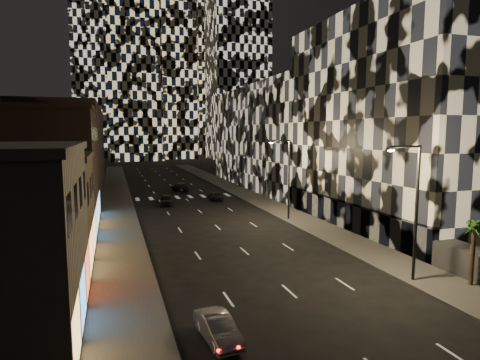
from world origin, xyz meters
TOP-DOWN VIEW (x-y plane):
  - sidewalk_left at (-10.00, 50.00)m, footprint 4.00×120.00m
  - sidewalk_right at (10.00, 50.00)m, footprint 4.00×120.00m
  - curb_left at (-7.90, 50.00)m, footprint 0.20×120.00m
  - curb_right at (7.90, 50.00)m, footprint 0.20×120.00m
  - retail_tan at (-17.00, 21.00)m, footprint 10.00×10.00m
  - retail_brown at (-17.00, 33.50)m, footprint 10.00×15.00m
  - retail_filler_left at (-17.00, 60.00)m, footprint 10.00×40.00m
  - midrise_right at (20.00, 24.50)m, footprint 16.00×25.00m
  - midrise_base at (12.30, 24.50)m, footprint 0.60×25.00m
  - midrise_filler_right at (20.00, 57.00)m, footprint 16.00×40.00m
  - tower_right_mid at (35.00, 135.00)m, footprint 20.00×20.00m
  - tower_left_back at (-12.00, 165.00)m, footprint 24.00×24.00m
  - tower_center_low at (-2.00, 140.00)m, footprint 18.00×18.00m
  - streetlight_near at (8.35, 10.00)m, footprint 2.55×0.25m
  - streetlight_far at (8.35, 30.00)m, footprint 2.55×0.25m
  - car_silver_parked at (-5.80, 6.55)m, footprint 1.72×3.88m
  - car_dark_midlane at (-3.50, 43.77)m, footprint 2.09×4.36m
  - car_dark_oncoming at (0.50, 56.45)m, footprint 2.40×5.14m
  - car_dark_rightlane at (4.00, 45.57)m, footprint 2.04×3.95m
  - palm_tree at (11.50, 8.11)m, footprint 2.15×2.14m

SIDE VIEW (x-z plane):
  - sidewalk_left at x=-10.00m, z-range 0.00..0.15m
  - sidewalk_right at x=10.00m, z-range 0.00..0.15m
  - curb_left at x=-7.90m, z-range 0.00..0.15m
  - curb_right at x=7.90m, z-range 0.00..0.15m
  - car_dark_rightlane at x=4.00m, z-range 0.00..1.07m
  - car_silver_parked at x=-5.80m, z-range 0.00..1.24m
  - car_dark_midlane at x=-3.50m, z-range 0.00..1.44m
  - car_dark_oncoming at x=0.50m, z-range 0.00..1.45m
  - midrise_base at x=12.30m, z-range 0.00..3.00m
  - palm_tree at x=11.50m, z-range 1.52..5.75m
  - retail_tan at x=-17.00m, z-range 0.00..8.00m
  - streetlight_near at x=8.35m, z-range 0.85..9.85m
  - streetlight_far at x=8.35m, z-range 0.85..9.85m
  - retail_brown at x=-17.00m, z-range 0.00..12.00m
  - retail_filler_left at x=-17.00m, z-range 0.00..14.00m
  - midrise_filler_right at x=20.00m, z-range 0.00..18.00m
  - midrise_right at x=20.00m, z-range 0.00..22.00m
  - tower_center_low at x=-2.00m, z-range 0.00..95.00m
  - tower_right_mid at x=35.00m, z-range 0.00..100.00m
  - tower_left_back at x=-12.00m, z-range 0.00..120.00m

